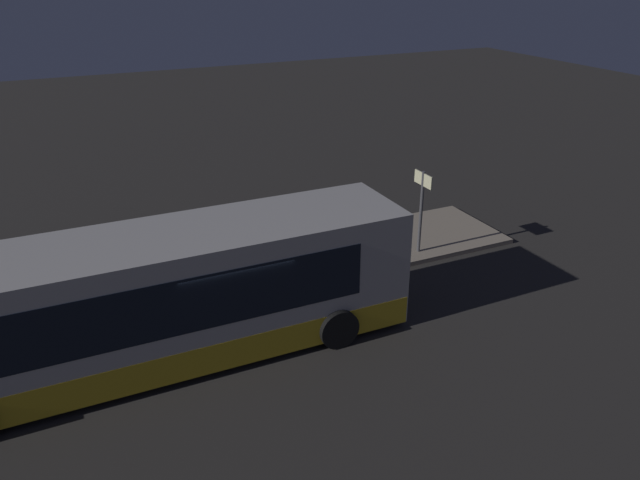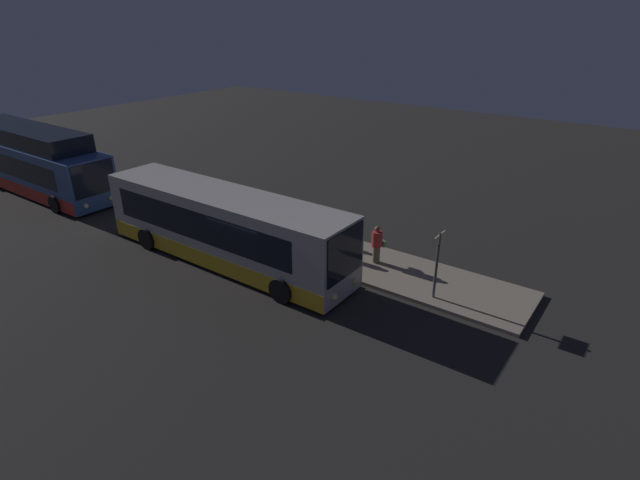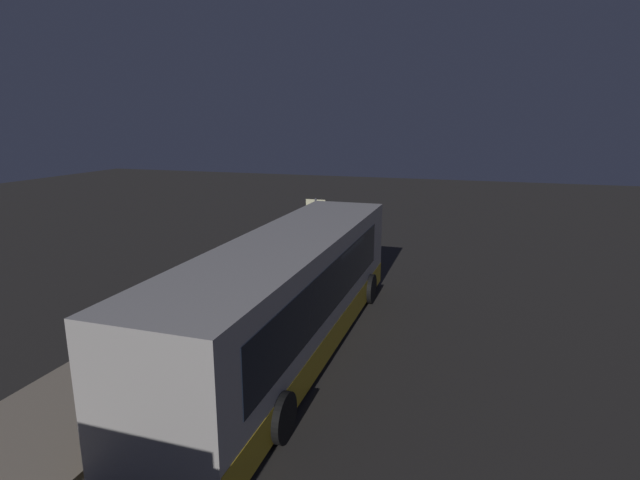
{
  "view_description": "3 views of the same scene",
  "coord_description": "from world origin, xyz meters",
  "views": [
    {
      "loc": [
        -3.31,
        -12.17,
        8.37
      ],
      "look_at": [
        2.73,
        0.67,
        1.91
      ],
      "focal_mm": 35.0,
      "sensor_mm": 36.0,
      "label": 1
    },
    {
      "loc": [
        12.57,
        -13.0,
        9.64
      ],
      "look_at": [
        2.73,
        0.67,
        1.91
      ],
      "focal_mm": 28.0,
      "sensor_mm": 36.0,
      "label": 2
    },
    {
      "loc": [
        -13.03,
        -4.41,
        5.85
      ],
      "look_at": [
        2.73,
        0.67,
        1.91
      ],
      "focal_mm": 28.0,
      "sensor_mm": 36.0,
      "label": 3
    }
  ],
  "objects": [
    {
      "name": "bus_lead",
      "position": [
        -1.76,
        0.07,
        1.5
      ],
      "size": [
        12.02,
        2.78,
        3.02
      ],
      "color": "#B2ADA8",
      "rests_on": "ground"
    },
    {
      "name": "platform",
      "position": [
        0.0,
        3.23,
        0.07
      ],
      "size": [
        20.0,
        3.26,
        0.14
      ],
      "color": "gray",
      "rests_on": "ground"
    },
    {
      "name": "passenger_boarding",
      "position": [
        1.27,
        2.89,
        1.05
      ],
      "size": [
        0.48,
        0.48,
        1.65
      ],
      "rotation": [
        0.0,
        0.0,
        0.84
      ],
      "color": "#4C476B",
      "rests_on": "platform"
    },
    {
      "name": "bus_second",
      "position": [
        -17.06,
        0.07,
        1.67
      ],
      "size": [
        11.87,
        2.9,
        3.77
      ],
      "color": "#33518C",
      "rests_on": "ground"
    },
    {
      "name": "sign_post",
      "position": [
        6.76,
        2.16,
        1.78
      ],
      "size": [
        0.1,
        0.86,
        2.56
      ],
      "color": "#4C4C51",
      "rests_on": "platform"
    },
    {
      "name": "passenger_with_bags",
      "position": [
        0.24,
        3.82,
        1.0
      ],
      "size": [
        0.58,
        0.57,
        1.58
      ],
      "rotation": [
        0.0,
        0.0,
        -2.31
      ],
      "color": "#4C476B",
      "rests_on": "platform"
    },
    {
      "name": "passenger_waiting",
      "position": [
        3.66,
        3.38,
        1.0
      ],
      "size": [
        0.61,
        0.71,
        1.62
      ],
      "rotation": [
        0.0,
        0.0,
        -0.5
      ],
      "color": "#6B604C",
      "rests_on": "platform"
    },
    {
      "name": "ground",
      "position": [
        0.0,
        0.0,
        0.0
      ],
      "size": [
        80.0,
        80.0,
        0.0
      ],
      "primitive_type": "plane",
      "color": "#2B2826"
    },
    {
      "name": "suitcase",
      "position": [
        1.22,
        3.4,
        0.43
      ],
      "size": [
        0.46,
        0.23,
        0.82
      ],
      "color": "maroon",
      "rests_on": "platform"
    }
  ]
}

